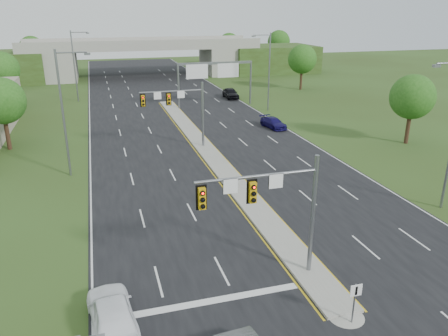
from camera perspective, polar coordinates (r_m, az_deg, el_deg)
The scene contains 23 objects.
ground at distance 25.91m, azimuth 10.95°, elevation -13.20°, with size 240.00×240.00×0.00m, color #2E3F16.
road at distance 56.82m, azimuth -5.14°, elevation 5.64°, with size 24.00×160.00×0.02m, color black.
median at distance 45.53m, azimuth -2.12°, elevation 2.18°, with size 2.00×54.00×0.16m, color gray.
median_nose at distance 23.07m, azimuth 15.65°, elevation -18.02°, with size 2.00×2.00×0.16m, color gray.
lane_markings at distance 50.94m, azimuth -4.44°, elevation 3.99°, with size 23.72×160.00×0.01m.
signal_mast_near at distance 22.71m, azimuth 6.70°, elevation -4.35°, with size 6.62×0.60×7.00m.
signal_mast_far at distance 45.70m, azimuth -5.58°, elevation 8.17°, with size 6.62×0.60×7.00m.
keep_right_sign at distance 21.89m, azimuth 16.74°, elevation -15.85°, with size 0.60×0.13×2.20m.
sign_gantry at distance 66.83m, azimuth -1.27°, elevation 12.45°, with size 11.58×0.44×6.67m.
overpass at distance 100.15m, azimuth -10.50°, elevation 13.69°, with size 80.00×14.00×8.10m.
lightpole_l_mid at distance 39.93m, azimuth -20.09°, elevation 7.34°, with size 2.85×0.25×11.00m.
lightpole_l_far at distance 74.51m, azimuth -18.84°, elevation 12.87°, with size 2.85×0.25×11.00m.
lightpole_r_far at distance 64.18m, azimuth 5.76°, elevation 12.82°, with size 2.85×0.25×11.00m.
tree_l_near at distance 50.71m, azimuth -27.05°, elevation 7.79°, with size 4.80×4.80×7.60m.
tree_l_mid at distance 75.73m, azimuth -27.03°, elevation 11.43°, with size 5.20×5.20×8.12m.
tree_r_near at distance 51.61m, azimuth 23.39°, elevation 8.51°, with size 4.80×4.80×7.60m.
tree_r_mid at distance 83.02m, azimuth 10.18°, elevation 13.82°, with size 5.20×5.20×8.12m.
tree_back_b at distance 114.15m, azimuth -23.82°, elevation 14.11°, with size 5.60×5.60×8.32m.
tree_back_c at distance 118.52m, azimuth 0.68°, elevation 15.89°, with size 5.60×5.60×8.32m.
tree_back_d at distance 123.31m, azimuth 7.16°, elevation 16.06°, with size 6.00×6.00×8.85m.
car_white at distance 21.78m, azimuth -14.41°, elevation -17.91°, with size 2.02×5.02×1.71m, color white.
car_far_b at distance 55.28m, azimuth 6.47°, elevation 5.88°, with size 1.79×4.40×1.28m, color #120C4B.
car_far_c at distance 74.03m, azimuth 0.87°, elevation 9.76°, with size 1.97×4.89×1.67m, color black.
Camera 1 is at (-10.58, -19.04, 14.04)m, focal length 35.00 mm.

